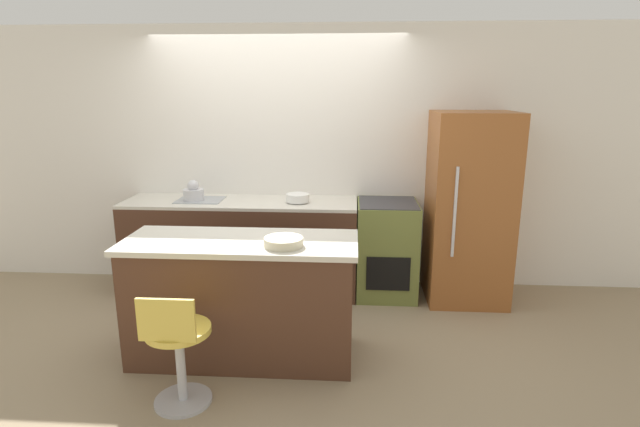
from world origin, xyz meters
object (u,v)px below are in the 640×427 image
(stool_chair, at_px, (178,351))
(kettle, at_px, (193,193))
(mixing_bowl, at_px, (298,198))
(refrigerator, at_px, (469,208))
(oven_range, at_px, (387,249))

(stool_chair, relative_size, kettle, 4.03)
(kettle, xyz_separation_m, mixing_bowl, (1.02, 0.00, -0.04))
(refrigerator, xyz_separation_m, mixing_bowl, (-1.62, 0.01, 0.08))
(oven_range, distance_m, stool_chair, 2.39)
(stool_chair, bearing_deg, refrigerator, 40.79)
(oven_range, relative_size, kettle, 4.68)
(refrigerator, bearing_deg, kettle, 179.80)
(oven_range, bearing_deg, mixing_bowl, -178.07)
(refrigerator, bearing_deg, mixing_bowl, 179.67)
(stool_chair, bearing_deg, kettle, 103.79)
(stool_chair, bearing_deg, mixing_bowl, 73.57)
(oven_range, bearing_deg, refrigerator, -2.92)
(mixing_bowl, bearing_deg, refrigerator, -0.33)
(oven_range, height_order, stool_chair, oven_range)
(stool_chair, xyz_separation_m, kettle, (-0.46, 1.89, 0.62))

